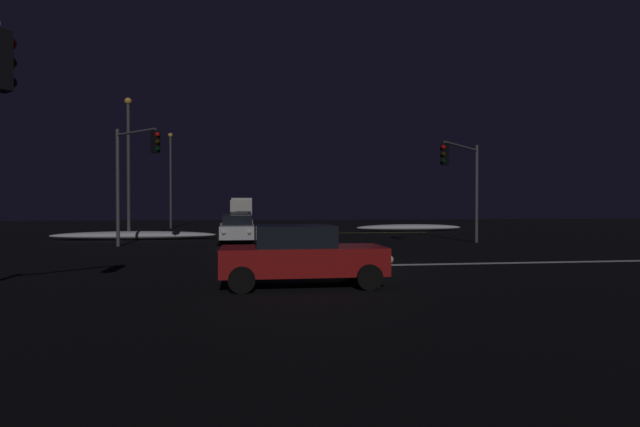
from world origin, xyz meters
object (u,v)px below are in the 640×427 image
Objects in this scene: sedan_silver at (241,222)px; traffic_signal_nw at (133,165)px; streetlamp_left_far at (171,173)px; sedan_blue at (239,220)px; box_truck at (242,210)px; sedan_gray at (236,225)px; sedan_red_crossing at (301,255)px; streetlamp_left_near at (128,158)px; traffic_signal_ne at (463,173)px; sedan_white at (238,229)px; sedan_black at (243,219)px.

traffic_signal_nw reaches higher than sedan_silver.
streetlamp_left_far is (-1.71, 22.21, 1.06)m from traffic_signal_nw.
streetlamp_left_far is at bearing 94.39° from traffic_signal_nw.
box_truck reaches higher than sedan_blue.
sedan_gray and sedan_blue have the same top height.
sedan_red_crossing is at bearing -87.10° from box_truck.
streetlamp_left_far reaches higher than streetlamp_left_near.
sedan_gray is 0.78× the size of traffic_signal_ne.
streetlamp_left_near reaches higher than traffic_signal_ne.
sedan_white and sedan_blue have the same top height.
traffic_signal_nw is (-4.73, -19.99, 3.33)m from sedan_blue.
sedan_white is at bearing 24.47° from traffic_signal_nw.
sedan_blue is 0.78× the size of traffic_signal_ne.
traffic_signal_ne is (10.02, 12.36, 3.09)m from sedan_red_crossing.
sedan_blue is 0.49× the size of streetlamp_left_near.
traffic_signal_nw is at bearing -74.63° from streetlamp_left_near.
streetlamp_left_far reaches higher than sedan_red_crossing.
streetlamp_left_near reaches higher than sedan_black.
streetlamp_left_near is at bearing 105.37° from traffic_signal_nw.
sedan_gray is 16.51m from streetlamp_left_far.
sedan_white is 1.00× the size of sedan_blue.
streetlamp_left_far is at bearing 128.71° from sedan_silver.
traffic_signal_ne is at bearing -33.46° from sedan_gray.
traffic_signal_nw reaches higher than sedan_white.
streetlamp_left_far reaches higher than sedan_white.
sedan_gray is 9.63m from traffic_signal_nw.
sedan_blue is at bearing -92.23° from sedan_black.
traffic_signal_ne is (12.40, -34.52, 2.18)m from box_truck.
sedan_silver is 15.06m from traffic_signal_nw.
sedan_silver and sedan_red_crossing have the same top height.
sedan_red_crossing is (2.02, -15.15, 0.00)m from sedan_white.
box_truck is at bearing 82.12° from traffic_signal_nw.
sedan_black is 39.62m from sedan_red_crossing.
sedan_red_crossing is (2.31, -20.51, 0.00)m from sedan_gray.
traffic_signal_ne is at bearing 50.98° from sedan_red_crossing.
sedan_silver is 1.00× the size of sedan_red_crossing.
streetlamp_left_near reaches higher than traffic_signal_nw.
sedan_blue and sedan_black have the same top height.
streetlamp_left_near is at bearing -102.98° from box_truck.
box_truck reaches higher than sedan_silver.
sedan_white and sedan_red_crossing have the same top height.
sedan_silver is 0.78× the size of traffic_signal_ne.
traffic_signal_ne is at bearing -1.60° from traffic_signal_nw.
sedan_red_crossing is 21.41m from streetlamp_left_near.
sedan_gray is at bearing -89.85° from box_truck.
sedan_black and sedan_red_crossing have the same top height.
sedan_blue is 24.12m from traffic_signal_ne.
sedan_black is at bearing 90.16° from sedan_silver.
streetlamp_left_near reaches higher than sedan_blue.
streetlamp_left_far reaches higher than sedan_blue.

